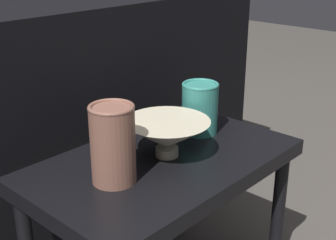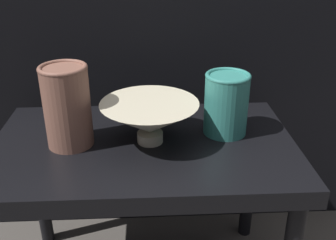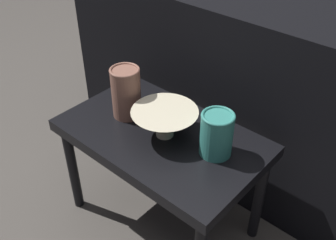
% 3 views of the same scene
% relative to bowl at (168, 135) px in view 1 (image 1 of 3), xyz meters
% --- Properties ---
extents(table, '(0.66, 0.40, 0.42)m').
position_rel_bowl_xyz_m(table, '(-0.01, 0.00, -0.11)').
color(table, black).
rests_on(table, ground_plane).
extents(couch_backdrop, '(1.46, 0.50, 0.75)m').
position_rel_bowl_xyz_m(couch_backdrop, '(-0.01, 0.50, -0.10)').
color(couch_backdrop, black).
rests_on(couch_backdrop, ground_plane).
extents(bowl, '(0.21, 0.21, 0.09)m').
position_rel_bowl_xyz_m(bowl, '(0.00, 0.00, 0.00)').
color(bowl, beige).
rests_on(bowl, table).
extents(vase_textured_left, '(0.10, 0.10, 0.18)m').
position_rel_bowl_xyz_m(vase_textured_left, '(-0.17, 0.01, 0.03)').
color(vase_textured_left, brown).
rests_on(vase_textured_left, table).
extents(vase_colorful_right, '(0.10, 0.10, 0.14)m').
position_rel_bowl_xyz_m(vase_colorful_right, '(0.17, 0.04, 0.02)').
color(vase_colorful_right, teal).
rests_on(vase_colorful_right, table).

